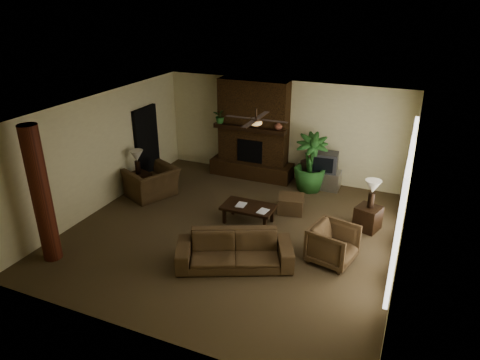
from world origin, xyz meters
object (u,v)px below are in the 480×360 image
at_px(log_column, 41,195).
at_px(ottoman, 291,204).
at_px(armchair_right, 333,243).
at_px(armchair_left, 151,178).
at_px(side_table_right, 368,218).
at_px(floor_vase, 306,170).
at_px(lamp_right, 373,189).
at_px(coffee_table, 248,208).
at_px(floor_plant, 310,175).
at_px(sofa, 234,245).
at_px(tv_stand, 324,179).
at_px(lamp_left, 137,158).
at_px(side_table_left, 140,183).

relative_size(log_column, ottoman, 4.67).
bearing_deg(armchair_right, log_column, 124.46).
bearing_deg(armchair_left, side_table_right, 118.91).
distance_m(floor_vase, lamp_right, 2.75).
height_order(coffee_table, floor_plant, floor_plant).
bearing_deg(floor_vase, armchair_right, -67.00).
distance_m(sofa, floor_plant, 4.08).
relative_size(tv_stand, lamp_left, 1.31).
height_order(armchair_right, lamp_right, lamp_right).
bearing_deg(floor_vase, armchair_left, -146.96).
xyz_separation_m(floor_plant, side_table_right, (1.77, -1.58, -0.16)).
bearing_deg(floor_vase, side_table_right, -43.87).
relative_size(coffee_table, ottoman, 2.00).
bearing_deg(coffee_table, lamp_left, 173.16).
bearing_deg(tv_stand, armchair_right, -74.42).
bearing_deg(side_table_left, floor_vase, 29.32).
bearing_deg(coffee_table, ottoman, 51.08).
bearing_deg(armchair_left, armchair_right, 101.25).
bearing_deg(side_table_left, lamp_right, 3.76).
relative_size(ottoman, floor_plant, 0.38).
relative_size(armchair_left, lamp_right, 1.84).
xyz_separation_m(floor_plant, side_table_left, (-4.15, -1.95, -0.16)).
relative_size(armchair_left, tv_stand, 1.41).
xyz_separation_m(log_column, floor_plant, (3.95, 5.27, -0.96)).
bearing_deg(sofa, side_table_right, 23.85).
bearing_deg(sofa, tv_stand, 55.30).
distance_m(log_column, tv_stand, 7.11).
distance_m(tv_stand, side_table_left, 5.02).
distance_m(ottoman, side_table_right, 1.86).
relative_size(log_column, lamp_left, 4.31).
distance_m(tv_stand, lamp_left, 5.08).
bearing_deg(log_column, ottoman, 44.79).
bearing_deg(lamp_left, floor_plant, 25.26).
height_order(side_table_right, lamp_right, lamp_right).
bearing_deg(floor_plant, side_table_left, -154.84).
xyz_separation_m(armchair_left, side_table_right, (5.48, 0.44, -0.25)).
relative_size(sofa, floor_vase, 2.93).
bearing_deg(side_table_right, sofa, -131.79).
relative_size(sofa, floor_plant, 1.44).
xyz_separation_m(side_table_left, lamp_right, (5.94, 0.39, 0.73)).
bearing_deg(armchair_left, coffee_table, 107.61).
xyz_separation_m(lamp_left, lamp_right, (5.94, 0.40, 0.00)).
relative_size(floor_vase, lamp_left, 1.18).
bearing_deg(floor_plant, lamp_right, -41.18).
height_order(armchair_right, tv_stand, armchair_right).
xyz_separation_m(armchair_left, coffee_table, (2.88, -0.34, -0.15)).
bearing_deg(lamp_left, log_column, -86.54).
distance_m(coffee_table, floor_vase, 2.72).
distance_m(armchair_left, ottoman, 3.69).
relative_size(log_column, armchair_left, 2.34).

